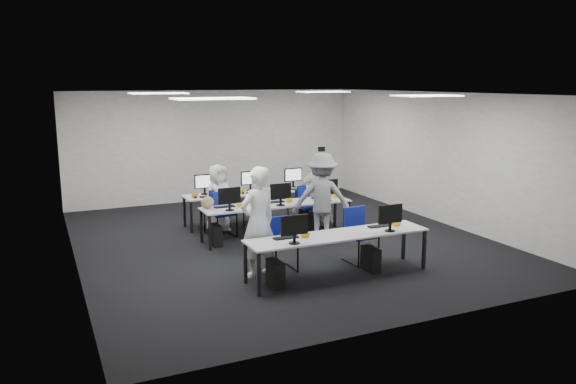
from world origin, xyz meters
name	(u,v)px	position (x,y,z in m)	size (l,w,h in m)	color
room	(281,169)	(0.00, 0.00, 1.50)	(9.00, 9.02, 3.00)	black
ceiling_panels	(281,94)	(0.00, 0.00, 2.98)	(5.20, 4.60, 0.02)	white
desk_front	(338,237)	(0.00, -2.40, 0.68)	(3.20, 0.70, 0.73)	silver
desk_mid	(277,206)	(0.00, 0.20, 0.68)	(3.20, 0.70, 0.73)	silver
desk_back	(253,194)	(0.00, 1.60, 0.68)	(3.20, 0.70, 0.73)	silver
equipment_front	(329,257)	(-0.19, -2.42, 0.36)	(2.51, 0.41, 1.19)	#0C1FA1
equipment_mid	(269,222)	(-0.19, 0.18, 0.36)	(2.91, 0.41, 1.19)	white
equipment_back	(261,207)	(0.19, 1.62, 0.36)	(2.91, 0.41, 1.19)	white
chair_0	(281,254)	(-0.75, -1.72, 0.29)	(0.45, 0.49, 0.92)	navy
chair_1	(360,245)	(0.74, -1.90, 0.31)	(0.53, 0.57, 0.99)	navy
chair_2	(223,222)	(-0.99, 0.82, 0.30)	(0.50, 0.54, 0.97)	navy
chair_3	(260,219)	(-0.17, 0.79, 0.28)	(0.56, 0.59, 0.90)	navy
chair_4	(310,215)	(1.00, 0.66, 0.30)	(0.47, 0.51, 0.95)	navy
chair_5	(218,220)	(-1.03, 1.00, 0.30)	(0.54, 0.57, 0.97)	navy
chair_6	(257,217)	(-0.16, 0.98, 0.29)	(0.47, 0.51, 0.93)	navy
chair_7	(299,212)	(0.95, 1.11, 0.27)	(0.43, 0.46, 0.84)	navy
handbag	(207,202)	(-1.45, 0.37, 0.85)	(0.30, 0.19, 0.25)	olive
student_0	(258,222)	(-1.22, -1.83, 0.94)	(0.68, 0.45, 1.88)	silver
student_1	(318,189)	(1.33, 0.92, 0.81)	(0.79, 0.62, 1.63)	silver
student_2	(219,198)	(-0.97, 1.15, 0.74)	(0.73, 0.47, 1.49)	silver
student_3	(315,192)	(1.24, 0.87, 0.76)	(0.89, 0.37, 1.52)	silver
photographer	(322,198)	(0.73, -0.40, 0.91)	(1.18, 0.68, 1.83)	slate
dslr_camera	(321,149)	(0.80, -0.23, 1.89)	(0.14, 0.18, 0.10)	black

